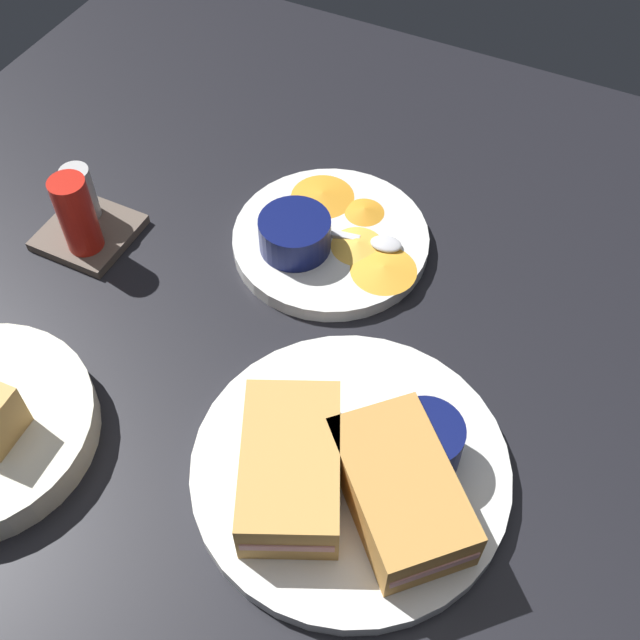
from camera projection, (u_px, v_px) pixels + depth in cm
name	position (u px, v px, depth cm)	size (l,w,h in cm)	color
ground_plane	(298.00, 382.00, 72.38)	(110.00, 110.00, 3.00)	black
plate_sandwich_main	(350.00, 469.00, 64.46)	(26.27, 26.27, 1.60)	silver
sandwich_half_near	(291.00, 467.00, 61.04)	(14.99, 12.38, 4.80)	tan
sandwich_half_far	(400.00, 490.00, 59.84)	(14.56, 14.57, 4.80)	#C68C42
ramekin_dark_sauce	(424.00, 442.00, 62.46)	(6.15, 6.15, 4.37)	#0C144C
spoon_by_dark_ramekin	(359.00, 449.00, 64.28)	(5.02, 9.71, 0.80)	silver
plate_chips_companion	(331.00, 240.00, 80.26)	(20.09, 20.09, 1.60)	silver
ramekin_light_gravy	(295.00, 233.00, 77.12)	(7.18, 7.18, 3.60)	#0C144C
spoon_by_gravy_ramekin	(373.00, 241.00, 78.56)	(3.13, 9.96, 0.80)	silver
plantain_chip_scatter	(344.00, 230.00, 79.63)	(14.77, 18.03, 0.60)	orange
condiment_caddy	(82.00, 216.00, 78.74)	(9.00, 9.00, 9.50)	brown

